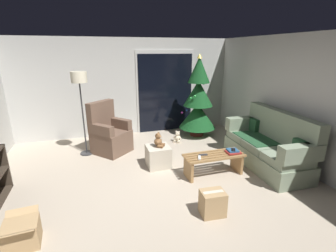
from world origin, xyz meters
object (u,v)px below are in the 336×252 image
Objects in this scene: remote_graphite at (203,155)px; armchair at (109,135)px; teddy_bear_cream_by_tree at (177,137)px; christmas_tree at (198,101)px; teddy_bear_chestnut at (159,141)px; cardboard_box_open_near_shelf at (22,234)px; remote_white at (199,158)px; floor_lamp at (80,85)px; couch at (268,146)px; book_stack at (233,151)px; coffee_table at (214,161)px; cardboard_box_taped_mid_floor at (213,203)px; ottoman at (158,156)px; cell_phone at (233,150)px.

armchair reaches higher than remote_graphite.
christmas_tree is at bearing 25.97° from teddy_bear_cream_by_tree.
cardboard_box_open_near_shelf is (-2.06, -1.50, -0.38)m from teddy_bear_chestnut.
floor_lamp reaches higher than remote_white.
christmas_tree is (0.92, 2.17, 0.52)m from remote_white.
armchair is 1.67m from teddy_bear_cream_by_tree.
floor_lamp reaches higher than couch.
book_stack reaches higher than cardboard_box_open_near_shelf.
coffee_table is 4.20× the size of book_stack.
coffee_table is 3.06m from cardboard_box_open_near_shelf.
cardboard_box_taped_mid_floor is (-1.15, -3.13, -0.76)m from christmas_tree.
floor_lamp is (-2.23, 1.69, 1.24)m from coffee_table.
armchair is at bearing 129.21° from ottoman.
couch is 12.66× the size of remote_white.
cardboard_box_taped_mid_floor is (1.16, -2.69, -0.23)m from armchair.
floor_lamp is at bearing 176.50° from cell_phone.
armchair reaches higher than teddy_bear_chestnut.
teddy_bear_chestnut reaches higher than cell_phone.
coffee_table is 0.97× the size of armchair.
remote_white is 0.89m from teddy_bear_chestnut.
couch is 1.75× the size of armchair.
remote_graphite is 0.93m from ottoman.
armchair is (-1.71, 1.66, 0.14)m from coffee_table.
teddy_bear_cream_by_tree is (0.80, 1.14, -0.09)m from ottoman.
cell_phone is at bearing -83.67° from book_stack.
couch is 2.07m from cardboard_box_taped_mid_floor.
remote_white is 0.55× the size of teddy_bear_chestnut.
ottoman is at bearing 151.85° from book_stack.
remote_white is 2.74m from cardboard_box_open_near_shelf.
christmas_tree is (0.24, 2.14, 0.47)m from cell_phone.
remote_white is 2.22m from armchair.
teddy_bear_cream_by_tree is at bearing 55.24° from teddy_bear_chestnut.
teddy_bear_chestnut is at bearing 150.73° from remote_white.
ottoman is 1.24× the size of cardboard_box_taped_mid_floor.
teddy_bear_cream_by_tree is (0.80, 1.15, -0.41)m from teddy_bear_chestnut.
teddy_bear_chestnut reaches higher than coffee_table.
couch is 1.11× the size of floor_lamp.
ottoman is at bearing 144.29° from teddy_bear_chestnut.
teddy_bear_cream_by_tree is at bearing 103.53° from book_stack.
armchair reaches higher than couch.
christmas_tree reaches higher than coffee_table.
cardboard_box_taped_mid_floor is (-1.75, -1.07, -0.22)m from couch.
cell_phone is at bearing 14.29° from cardboard_box_open_near_shelf.
couch is at bearing 31.41° from cardboard_box_taped_mid_floor.
couch reaches higher than cardboard_box_open_near_shelf.
floor_lamp reaches higher than armchair.
ottoman is at bearing -38.08° from floor_lamp.
book_stack is at bearing -39.13° from armchair.
remote_graphite is 2.29m from christmas_tree.
cell_phone is at bearing -39.21° from armchair.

